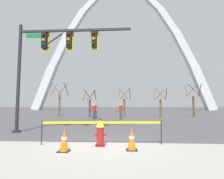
{
  "coord_description": "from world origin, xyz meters",
  "views": [
    {
      "loc": [
        0.75,
        -7.06,
        1.48
      ],
      "look_at": [
        -0.03,
        5.0,
        2.5
      ],
      "focal_mm": 29.21,
      "sensor_mm": 36.0,
      "label": 1
    }
  ],
  "objects_px": {
    "fire_hydrant": "(100,133)",
    "traffic_signal_gantry": "(50,54)",
    "pedestrian_walking_right": "(96,111)",
    "traffic_cone_mid_sidewalk": "(132,139)",
    "pedestrian_walking_left": "(94,111)",
    "monument_arch": "(121,52)",
    "traffic_cone_by_hydrant": "(64,140)",
    "pedestrian_standing_center": "(121,111)"
  },
  "relations": [
    {
      "from": "fire_hydrant",
      "to": "traffic_signal_gantry",
      "type": "xyz_separation_m",
      "value": [
        -3.21,
        2.99,
        3.8
      ]
    },
    {
      "from": "traffic_signal_gantry",
      "to": "pedestrian_walking_right",
      "type": "bearing_deg",
      "value": 84.42
    },
    {
      "from": "traffic_cone_mid_sidewalk",
      "to": "pedestrian_walking_left",
      "type": "distance_m",
      "value": 12.87
    },
    {
      "from": "traffic_cone_mid_sidewalk",
      "to": "pedestrian_walking_left",
      "type": "bearing_deg",
      "value": 104.96
    },
    {
      "from": "monument_arch",
      "to": "pedestrian_walking_right",
      "type": "height_order",
      "value": "monument_arch"
    },
    {
      "from": "traffic_cone_by_hydrant",
      "to": "pedestrian_walking_right",
      "type": "distance_m",
      "value": 14.16
    },
    {
      "from": "pedestrian_walking_left",
      "to": "pedestrian_walking_right",
      "type": "relative_size",
      "value": 1.0
    },
    {
      "from": "traffic_signal_gantry",
      "to": "pedestrian_walking_right",
      "type": "relative_size",
      "value": 4.04
    },
    {
      "from": "fire_hydrant",
      "to": "traffic_signal_gantry",
      "type": "height_order",
      "value": "traffic_signal_gantry"
    },
    {
      "from": "traffic_cone_by_hydrant",
      "to": "pedestrian_walking_left",
      "type": "xyz_separation_m",
      "value": [
        -1.17,
        12.74,
        0.46
      ]
    },
    {
      "from": "traffic_cone_by_hydrant",
      "to": "traffic_cone_mid_sidewalk",
      "type": "distance_m",
      "value": 2.17
    },
    {
      "from": "fire_hydrant",
      "to": "pedestrian_standing_center",
      "type": "xyz_separation_m",
      "value": [
        0.52,
        12.17,
        0.35
      ]
    },
    {
      "from": "traffic_cone_mid_sidewalk",
      "to": "monument_arch",
      "type": "height_order",
      "value": "monument_arch"
    },
    {
      "from": "fire_hydrant",
      "to": "pedestrian_walking_right",
      "type": "height_order",
      "value": "pedestrian_walking_right"
    },
    {
      "from": "pedestrian_walking_left",
      "to": "pedestrian_walking_right",
      "type": "distance_m",
      "value": 1.36
    },
    {
      "from": "traffic_cone_by_hydrant",
      "to": "pedestrian_walking_right",
      "type": "bearing_deg",
      "value": 94.71
    },
    {
      "from": "pedestrian_walking_right",
      "to": "traffic_cone_by_hydrant",
      "type": "bearing_deg",
      "value": -85.29
    },
    {
      "from": "traffic_cone_mid_sidewalk",
      "to": "pedestrian_walking_right",
      "type": "relative_size",
      "value": 0.46
    },
    {
      "from": "fire_hydrant",
      "to": "traffic_cone_by_hydrant",
      "type": "bearing_deg",
      "value": -140.38
    },
    {
      "from": "pedestrian_walking_right",
      "to": "fire_hydrant",
      "type": "bearing_deg",
      "value": -80.54
    },
    {
      "from": "traffic_signal_gantry",
      "to": "monument_arch",
      "type": "xyz_separation_m",
      "value": [
        3.31,
        42.51,
        12.68
      ]
    },
    {
      "from": "traffic_cone_mid_sidewalk",
      "to": "pedestrian_standing_center",
      "type": "relative_size",
      "value": 0.46
    },
    {
      "from": "monument_arch",
      "to": "pedestrian_walking_left",
      "type": "xyz_separation_m",
      "value": [
        -2.32,
        -33.62,
        -16.13
      ]
    },
    {
      "from": "traffic_cone_mid_sidewalk",
      "to": "monument_arch",
      "type": "bearing_deg",
      "value": 91.25
    },
    {
      "from": "traffic_signal_gantry",
      "to": "pedestrian_standing_center",
      "type": "relative_size",
      "value": 4.04
    },
    {
      "from": "monument_arch",
      "to": "pedestrian_walking_left",
      "type": "bearing_deg",
      "value": -93.94
    },
    {
      "from": "pedestrian_standing_center",
      "to": "traffic_cone_mid_sidewalk",
      "type": "bearing_deg",
      "value": -87.35
    },
    {
      "from": "monument_arch",
      "to": "pedestrian_standing_center",
      "type": "relative_size",
      "value": 32.82
    },
    {
      "from": "traffic_signal_gantry",
      "to": "traffic_cone_mid_sidewalk",
      "type": "bearing_deg",
      "value": -39.37
    },
    {
      "from": "pedestrian_standing_center",
      "to": "monument_arch",
      "type": "bearing_deg",
      "value": 90.71
    },
    {
      "from": "traffic_cone_mid_sidewalk",
      "to": "pedestrian_walking_left",
      "type": "relative_size",
      "value": 0.46
    },
    {
      "from": "fire_hydrant",
      "to": "pedestrian_walking_left",
      "type": "xyz_separation_m",
      "value": [
        -2.21,
        11.88,
        0.35
      ]
    },
    {
      "from": "traffic_signal_gantry",
      "to": "pedestrian_standing_center",
      "type": "distance_m",
      "value": 10.49
    },
    {
      "from": "traffic_signal_gantry",
      "to": "pedestrian_walking_left",
      "type": "distance_m",
      "value": 9.59
    },
    {
      "from": "fire_hydrant",
      "to": "traffic_cone_mid_sidewalk",
      "type": "distance_m",
      "value": 1.24
    },
    {
      "from": "traffic_cone_by_hydrant",
      "to": "pedestrian_standing_center",
      "type": "bearing_deg",
      "value": 83.17
    },
    {
      "from": "fire_hydrant",
      "to": "pedestrian_walking_right",
      "type": "bearing_deg",
      "value": 99.46
    },
    {
      "from": "fire_hydrant",
      "to": "traffic_cone_by_hydrant",
      "type": "relative_size",
      "value": 1.36
    },
    {
      "from": "fire_hydrant",
      "to": "monument_arch",
      "type": "relative_size",
      "value": 0.02
    },
    {
      "from": "traffic_signal_gantry",
      "to": "pedestrian_standing_center",
      "type": "xyz_separation_m",
      "value": [
        3.72,
        9.18,
        -3.45
      ]
    },
    {
      "from": "pedestrian_walking_left",
      "to": "pedestrian_standing_center",
      "type": "distance_m",
      "value": 2.75
    },
    {
      "from": "monument_arch",
      "to": "pedestrian_walking_left",
      "type": "height_order",
      "value": "monument_arch"
    }
  ]
}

